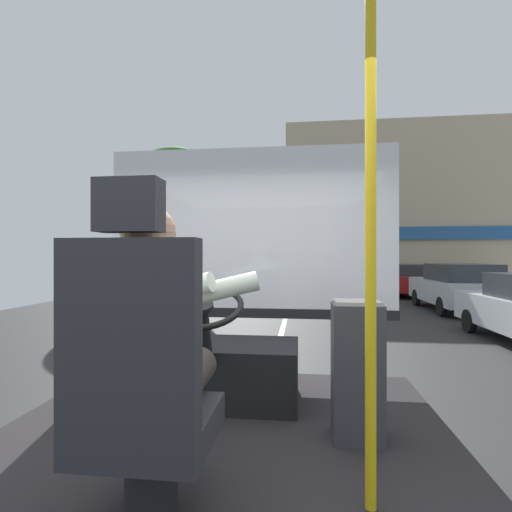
# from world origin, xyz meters

# --- Properties ---
(ground) EXTENTS (18.00, 44.00, 0.06)m
(ground) POSITION_xyz_m (0.00, 8.80, -0.02)
(ground) COLOR #2D2D2D
(driver_seat) EXTENTS (0.48, 0.48, 1.26)m
(driver_seat) POSITION_xyz_m (-0.13, -0.36, 1.24)
(driver_seat) COLOR black
(driver_seat) RESTS_ON bus_floor
(bus_driver) EXTENTS (0.79, 0.54, 0.79)m
(bus_driver) POSITION_xyz_m (-0.13, -0.23, 1.41)
(bus_driver) COLOR #332D28
(bus_driver) RESTS_ON driver_seat
(steering_console) EXTENTS (1.10, 0.95, 0.82)m
(steering_console) POSITION_xyz_m (-0.13, 0.91, 0.93)
(steering_console) COLOR black
(steering_console) RESTS_ON bus_floor
(handrail_pole) EXTENTS (0.04, 0.04, 2.22)m
(handrail_pole) POSITION_xyz_m (0.72, -0.12, 1.83)
(handrail_pole) COLOR gold
(handrail_pole) RESTS_ON bus_floor
(fare_box) EXTENTS (0.27, 0.23, 0.76)m
(fare_box) POSITION_xyz_m (0.75, 0.46, 1.09)
(fare_box) COLOR #333338
(fare_box) RESTS_ON bus_floor
(windshield_panel) EXTENTS (2.50, 0.08, 1.48)m
(windshield_panel) POSITION_xyz_m (0.00, 1.62, 1.76)
(windshield_panel) COLOR silver
(street_tree) EXTENTS (3.06, 3.06, 5.33)m
(street_tree) POSITION_xyz_m (-3.72, 10.70, 3.77)
(street_tree) COLOR #4C3828
(street_tree) RESTS_ON ground
(shop_building) EXTENTS (10.68, 4.23, 8.14)m
(shop_building) POSITION_xyz_m (5.03, 18.86, 4.07)
(shop_building) COLOR tan
(shop_building) RESTS_ON ground
(parked_car_silver) EXTENTS (1.98, 3.91, 1.47)m
(parked_car_silver) POSITION_xyz_m (5.31, 10.92, 0.76)
(parked_car_silver) COLOR silver
(parked_car_silver) RESTS_ON ground
(parked_car_red) EXTENTS (1.91, 4.30, 1.36)m
(parked_car_red) POSITION_xyz_m (4.91, 15.83, 0.70)
(parked_car_red) COLOR maroon
(parked_car_red) RESTS_ON ground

